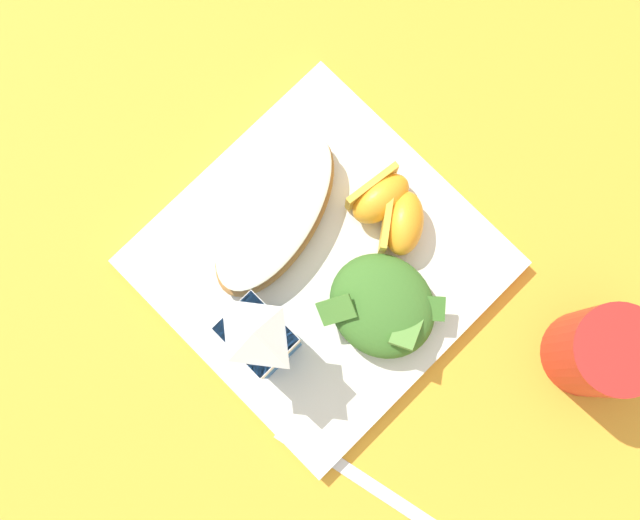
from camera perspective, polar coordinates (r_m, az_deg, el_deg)
ground at (r=0.73m, az=-0.00°, el=-0.32°), size 3.00×3.00×0.00m
white_plate at (r=0.72m, az=-0.00°, el=-0.22°), size 0.28×0.28×0.02m
cheesy_pizza_bread at (r=0.71m, az=-3.54°, el=3.28°), size 0.12×0.19×0.04m
green_salad_pile at (r=0.69m, az=4.67°, el=-3.42°), size 0.10×0.10×0.05m
milk_carton at (r=0.65m, az=-4.60°, el=-5.67°), size 0.06×0.04×0.11m
orange_wedge_front at (r=0.70m, az=6.10°, el=2.76°), size 0.06×0.07×0.04m
orange_wedge_middle at (r=0.71m, az=4.57°, el=4.57°), size 0.04×0.06×0.04m
metal_fork at (r=0.72m, az=2.41°, el=-15.53°), size 0.19×0.06×0.01m
drinking_red_cup at (r=0.72m, az=20.13°, el=-6.43°), size 0.08×0.08×0.10m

